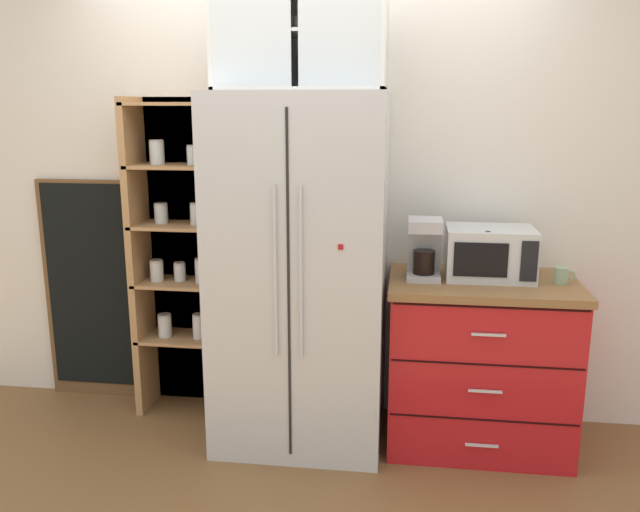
{
  "coord_description": "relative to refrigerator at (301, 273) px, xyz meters",
  "views": [
    {
      "loc": [
        0.54,
        -3.22,
        1.77
      ],
      "look_at": [
        0.1,
        0.0,
        1.01
      ],
      "focal_mm": 36.42,
      "sensor_mm": 36.0,
      "label": 1
    }
  ],
  "objects": [
    {
      "name": "ground_plane",
      "position": [
        -0.0,
        -0.0,
        -0.92
      ],
      "size": [
        10.77,
        10.77,
        0.0
      ],
      "primitive_type": "plane",
      "color": "brown"
    },
    {
      "name": "wall_back_cream",
      "position": [
        -0.0,
        0.4,
        0.36
      ],
      "size": [
        5.07,
        0.1,
        2.55
      ],
      "primitive_type": "cube",
      "color": "silver",
      "rests_on": "ground"
    },
    {
      "name": "refrigerator",
      "position": [
        0.0,
        0.0,
        0.0
      ],
      "size": [
        0.87,
        0.72,
        1.83
      ],
      "color": "silver",
      "rests_on": "ground"
    },
    {
      "name": "pantry_shelf_column",
      "position": [
        -0.73,
        0.27,
        0.02
      ],
      "size": [
        0.56,
        0.32,
        1.81
      ],
      "color": "brown",
      "rests_on": "ground"
    },
    {
      "name": "counter_cabinet",
      "position": [
        0.94,
        0.05,
        -0.46
      ],
      "size": [
        0.95,
        0.64,
        0.9
      ],
      "color": "red",
      "rests_on": "ground"
    },
    {
      "name": "microwave",
      "position": [
        0.96,
        0.1,
        0.11
      ],
      "size": [
        0.44,
        0.33,
        0.26
      ],
      "color": "silver",
      "rests_on": "counter_cabinet"
    },
    {
      "name": "coffee_maker",
      "position": [
        0.63,
        0.05,
        0.14
      ],
      "size": [
        0.17,
        0.2,
        0.31
      ],
      "color": "#B7B7BC",
      "rests_on": "counter_cabinet"
    },
    {
      "name": "mug_sage",
      "position": [
        1.31,
        0.02,
        0.03
      ],
      "size": [
        0.11,
        0.07,
        0.08
      ],
      "color": "#8CA37F",
      "rests_on": "counter_cabinet"
    },
    {
      "name": "mug_charcoal",
      "position": [
        0.94,
        -0.01,
        0.03
      ],
      "size": [
        0.11,
        0.07,
        0.09
      ],
      "color": "#2D2D33",
      "rests_on": "counter_cabinet"
    },
    {
      "name": "bottle_clear",
      "position": [
        0.94,
        -0.01,
        0.1
      ],
      "size": [
        0.06,
        0.06,
        0.26
      ],
      "color": "silver",
      "rests_on": "counter_cabinet"
    },
    {
      "name": "upper_cabinet",
      "position": [
        -0.0,
        0.05,
        1.19
      ],
      "size": [
        0.83,
        0.32,
        0.55
      ],
      "color": "silver",
      "rests_on": "refrigerator"
    },
    {
      "name": "chalkboard_menu",
      "position": [
        -1.33,
        0.33,
        -0.24
      ],
      "size": [
        0.6,
        0.04,
        1.34
      ],
      "color": "brown",
      "rests_on": "ground"
    }
  ]
}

